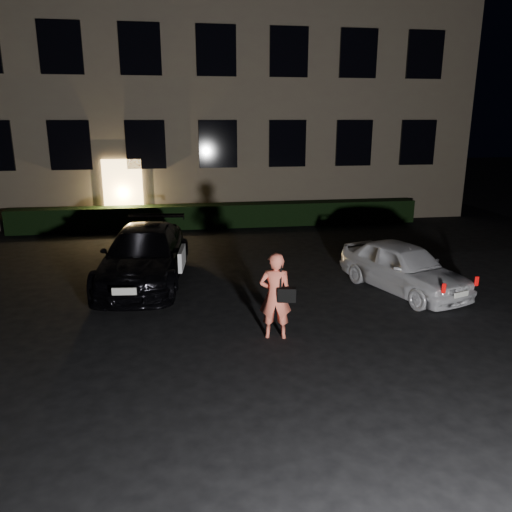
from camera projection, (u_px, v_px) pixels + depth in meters
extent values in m
plane|color=black|center=(274.00, 353.00, 8.66)|extent=(80.00, 80.00, 0.00)
cube|color=#756454|center=(209.00, 68.00, 21.33)|extent=(20.00, 8.00, 12.00)
cube|color=#EDBB6A|center=(123.00, 194.00, 18.21)|extent=(1.40, 0.10, 2.50)
cube|color=black|center=(70.00, 145.00, 17.48)|extent=(1.40, 0.10, 1.70)
cube|color=black|center=(146.00, 145.00, 17.88)|extent=(1.40, 0.10, 1.70)
cube|color=black|center=(218.00, 144.00, 18.27)|extent=(1.40, 0.10, 1.70)
cube|color=black|center=(287.00, 144.00, 18.66)|extent=(1.40, 0.10, 1.70)
cube|color=black|center=(354.00, 143.00, 19.05)|extent=(1.40, 0.10, 1.70)
cube|color=black|center=(418.00, 143.00, 19.44)|extent=(1.40, 0.10, 1.70)
cube|color=black|center=(61.00, 47.00, 16.63)|extent=(1.40, 0.10, 1.70)
cube|color=black|center=(140.00, 49.00, 17.02)|extent=(1.40, 0.10, 1.70)
cube|color=black|center=(216.00, 51.00, 17.41)|extent=(1.40, 0.10, 1.70)
cube|color=black|center=(289.00, 52.00, 17.80)|extent=(1.40, 0.10, 1.70)
cube|color=black|center=(358.00, 53.00, 18.19)|extent=(1.40, 0.10, 1.70)
cube|color=black|center=(425.00, 55.00, 18.58)|extent=(1.40, 0.10, 1.70)
cube|color=black|center=(220.00, 216.00, 18.54)|extent=(15.00, 0.70, 0.85)
imported|color=black|center=(144.00, 255.00, 12.25)|extent=(2.38, 4.79, 1.34)
cube|color=white|center=(182.00, 258.00, 11.43)|extent=(0.19, 0.96, 0.45)
cube|color=silver|center=(124.00, 291.00, 9.97)|extent=(0.49, 0.10, 0.15)
imported|color=silver|center=(403.00, 267.00, 11.62)|extent=(2.41, 3.67, 1.16)
cube|color=red|center=(444.00, 288.00, 10.00)|extent=(0.08, 0.06, 0.19)
cube|color=red|center=(477.00, 281.00, 10.43)|extent=(0.08, 0.06, 0.19)
cube|color=silver|center=(461.00, 294.00, 10.23)|extent=(0.38, 0.16, 0.11)
imported|color=#F66D54|center=(275.00, 296.00, 9.06)|extent=(0.65, 0.49, 1.63)
cube|color=black|center=(287.00, 295.00, 8.94)|extent=(0.35, 0.21, 0.26)
cube|color=black|center=(281.00, 274.00, 8.87)|extent=(0.05, 0.06, 0.51)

